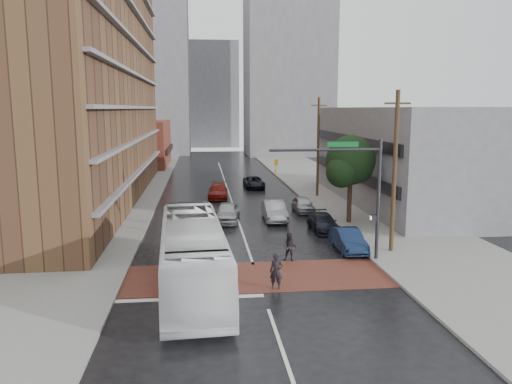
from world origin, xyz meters
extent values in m
plane|color=black|center=(0.00, 0.00, 0.00)|extent=(160.00, 160.00, 0.00)
cube|color=brown|center=(0.00, 0.50, 0.01)|extent=(14.00, 5.00, 0.02)
cube|color=gray|center=(-11.50, 25.00, 0.07)|extent=(9.00, 90.00, 0.15)
cube|color=gray|center=(11.50, 25.00, 0.07)|extent=(9.00, 90.00, 0.15)
cube|color=brown|center=(-14.00, 24.00, 14.00)|extent=(10.00, 44.00, 28.00)
cube|color=brown|center=(-12.00, 54.00, 3.50)|extent=(8.00, 16.00, 7.00)
cube|color=gray|center=(16.50, 20.00, 4.50)|extent=(11.00, 26.00, 9.00)
cube|color=gray|center=(-14.00, 78.00, 16.00)|extent=(18.00, 16.00, 32.00)
cube|color=gray|center=(14.00, 72.00, 18.00)|extent=(16.00, 14.00, 36.00)
cube|color=gray|center=(0.00, 95.00, 12.00)|extent=(12.00, 10.00, 24.00)
cylinder|color=#332319|center=(8.50, 12.00, 2.00)|extent=(0.36, 0.36, 4.00)
sphere|color=black|center=(8.50, 12.00, 5.00)|extent=(3.80, 3.80, 3.80)
sphere|color=black|center=(7.60, 11.20, 4.20)|extent=(2.40, 2.40, 2.40)
sphere|color=black|center=(9.30, 12.80, 4.40)|extent=(2.60, 2.60, 2.60)
cylinder|color=#2D2D33|center=(7.30, 2.50, 3.60)|extent=(0.20, 0.20, 7.20)
cylinder|color=#2D2D33|center=(4.10, 2.50, 6.60)|extent=(6.40, 0.16, 0.16)
imported|color=gold|center=(1.30, 2.50, 5.60)|extent=(0.20, 0.16, 1.00)
cube|color=#0C5926|center=(5.10, 2.50, 6.90)|extent=(1.80, 0.05, 0.30)
cube|color=#2D2D33|center=(7.05, 2.50, 2.60)|extent=(0.30, 0.30, 0.35)
cylinder|color=#473321|center=(8.80, 4.00, 5.00)|extent=(0.26, 0.26, 10.00)
cube|color=#473321|center=(8.80, 4.00, 9.20)|extent=(1.60, 0.12, 0.12)
cylinder|color=#473321|center=(8.80, 24.00, 5.00)|extent=(0.26, 0.26, 10.00)
cube|color=#473321|center=(8.80, 24.00, 9.20)|extent=(1.60, 0.12, 0.12)
imported|color=white|center=(-3.38, -1.00, 1.76)|extent=(3.64, 12.79, 3.52)
imported|color=black|center=(0.73, -1.48, 0.92)|extent=(0.77, 0.62, 1.83)
imported|color=black|center=(2.22, 3.00, 0.85)|extent=(1.01, 0.91, 1.71)
imported|color=#A5A8AD|center=(-0.92, 13.69, 0.77)|extent=(2.53, 4.76, 1.54)
imported|color=#A1A2A8|center=(2.90, 13.85, 0.78)|extent=(1.68, 4.75, 1.56)
imported|color=maroon|center=(-1.24, 24.50, 0.70)|extent=(2.25, 4.91, 1.39)
imported|color=black|center=(3.04, 30.56, 0.64)|extent=(2.24, 4.68, 1.29)
imported|color=#132343|center=(6.27, 4.75, 0.70)|extent=(1.50, 4.25, 1.40)
imported|color=black|center=(5.96, 10.00, 0.63)|extent=(1.79, 4.35, 1.26)
imported|color=#A0A4A8|center=(5.86, 16.90, 0.67)|extent=(1.58, 3.91, 1.33)
camera|label=1|loc=(-2.88, -24.96, 8.90)|focal=35.00mm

